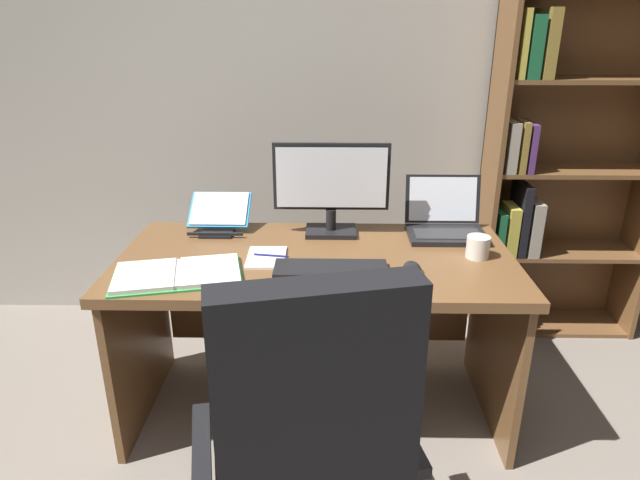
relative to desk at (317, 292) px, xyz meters
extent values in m
cube|color=#B2ADA3|center=(0.12, 0.90, 0.79)|extent=(5.01, 0.12, 2.65)
cube|color=brown|center=(0.00, -0.08, 0.18)|extent=(1.57, 0.77, 0.04)
cube|color=brown|center=(-0.75, -0.08, -0.19)|extent=(0.03, 0.71, 0.70)
cube|color=brown|center=(0.75, -0.08, -0.19)|extent=(0.03, 0.71, 0.70)
cube|color=brown|center=(0.00, 0.28, -0.15)|extent=(1.45, 0.03, 0.49)
cube|color=brown|center=(0.88, 0.67, 0.59)|extent=(0.02, 0.31, 2.25)
cube|color=brown|center=(1.28, 0.82, 0.59)|extent=(0.84, 0.01, 2.25)
cube|color=brown|center=(1.28, 0.67, -0.52)|extent=(0.79, 0.29, 0.02)
cube|color=black|center=(0.92, 0.62, -0.32)|extent=(0.03, 0.19, 0.39)
cube|color=gray|center=(0.97, 0.64, -0.39)|extent=(0.05, 0.22, 0.25)
cube|color=#195633|center=(1.02, 0.63, -0.34)|extent=(0.03, 0.21, 0.35)
cube|color=maroon|center=(1.06, 0.62, -0.39)|extent=(0.04, 0.19, 0.24)
cube|color=brown|center=(1.28, 0.67, -0.08)|extent=(0.79, 0.29, 0.02)
cube|color=#195633|center=(0.93, 0.64, 0.05)|extent=(0.04, 0.21, 0.23)
cube|color=gold|center=(0.99, 0.62, 0.06)|extent=(0.05, 0.17, 0.26)
cube|color=black|center=(1.04, 0.65, 0.12)|extent=(0.04, 0.24, 0.37)
cube|color=gray|center=(1.11, 0.65, 0.08)|extent=(0.06, 0.24, 0.29)
cube|color=brown|center=(1.28, 0.67, 0.37)|extent=(0.79, 0.29, 0.02)
cube|color=gray|center=(0.93, 0.61, 0.50)|extent=(0.05, 0.17, 0.25)
cube|color=olive|center=(0.99, 0.63, 0.50)|extent=(0.03, 0.19, 0.25)
cube|color=#512D66|center=(1.03, 0.63, 0.50)|extent=(0.03, 0.21, 0.24)
cube|color=brown|center=(1.28, 0.67, 0.81)|extent=(0.79, 0.29, 0.02)
cube|color=gold|center=(0.92, 0.64, 0.97)|extent=(0.03, 0.21, 0.30)
cube|color=#195633|center=(0.98, 0.62, 0.96)|extent=(0.06, 0.17, 0.28)
cube|color=olive|center=(1.05, 0.65, 0.98)|extent=(0.05, 0.23, 0.31)
cube|color=black|center=(-0.02, -0.86, -0.15)|extent=(0.59, 0.58, 0.07)
cube|color=black|center=(0.03, -1.05, 0.22)|extent=(0.49, 0.20, 0.67)
cube|color=black|center=(-0.29, -0.92, -0.02)|extent=(0.13, 0.39, 0.04)
cube|color=black|center=(0.26, -0.79, -0.02)|extent=(0.13, 0.39, 0.04)
cube|color=black|center=(0.06, 0.18, 0.21)|extent=(0.22, 0.16, 0.02)
cylinder|color=black|center=(0.06, 0.18, 0.27)|extent=(0.04, 0.04, 0.09)
cube|color=black|center=(0.06, 0.19, 0.46)|extent=(0.50, 0.02, 0.29)
cube|color=white|center=(0.06, 0.17, 0.46)|extent=(0.47, 0.00, 0.26)
cube|color=black|center=(0.56, 0.14, 0.21)|extent=(0.33, 0.23, 0.02)
cube|color=#2D2D30|center=(0.56, 0.12, 0.22)|extent=(0.28, 0.13, 0.00)
cube|color=black|center=(0.56, 0.28, 0.33)|extent=(0.33, 0.06, 0.21)
cube|color=white|center=(0.56, 0.28, 0.33)|extent=(0.30, 0.05, 0.19)
cube|color=black|center=(0.06, -0.23, 0.21)|extent=(0.42, 0.15, 0.02)
ellipsoid|color=black|center=(0.36, -0.23, 0.22)|extent=(0.06, 0.10, 0.04)
cube|color=black|center=(-0.44, 0.16, 0.21)|extent=(0.14, 0.12, 0.01)
cube|color=black|center=(-0.44, 0.11, 0.22)|extent=(0.24, 0.01, 0.01)
cube|color=#2D84C6|center=(-0.44, 0.25, 0.28)|extent=(0.27, 0.18, 0.12)
cube|color=white|center=(-0.44, 0.24, 0.29)|extent=(0.25, 0.16, 0.10)
cube|color=green|center=(-0.61, -0.31, 0.21)|extent=(0.28, 0.31, 0.01)
cube|color=green|center=(-0.39, -0.26, 0.21)|extent=(0.28, 0.31, 0.01)
cube|color=white|center=(-0.61, -0.31, 0.22)|extent=(0.26, 0.29, 0.02)
cube|color=white|center=(-0.39, -0.26, 0.22)|extent=(0.26, 0.29, 0.02)
cylinder|color=#B7B7BC|center=(-0.50, -0.28, 0.21)|extent=(0.07, 0.24, 0.02)
cube|color=white|center=(-0.19, -0.11, 0.21)|extent=(0.15, 0.21, 0.01)
cylinder|color=navy|center=(-0.17, -0.11, 0.22)|extent=(0.14, 0.03, 0.01)
cylinder|color=silver|center=(0.64, -0.08, 0.24)|extent=(0.09, 0.09, 0.09)
camera|label=1|loc=(0.05, -2.08, 1.06)|focal=30.78mm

